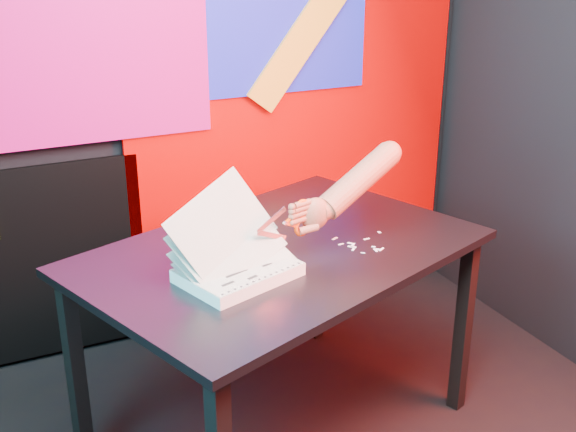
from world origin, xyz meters
TOP-DOWN VIEW (x-y plane):
  - room at (0.00, 0.00)m, footprint 3.01×3.01m
  - backdrop at (0.06, 1.46)m, footprint 2.88×0.05m
  - work_table at (0.16, 0.58)m, footprint 1.53×1.27m
  - printout_stack at (-0.05, 0.44)m, footprint 0.42×0.34m
  - scissors at (0.19, 0.50)m, footprint 0.21×0.07m
  - hand_forearm at (0.42, 0.56)m, footprint 0.48×0.18m
  - paper_clippings at (0.42, 0.50)m, footprint 0.19×0.17m

SIDE VIEW (x-z plane):
  - work_table at x=0.16m, z-range 0.29..1.04m
  - paper_clippings at x=0.42m, z-range 0.75..0.75m
  - printout_stack at x=-0.05m, z-range 0.62..0.94m
  - scissors at x=0.19m, z-range 0.82..0.95m
  - hand_forearm at x=0.42m, z-range 0.83..1.06m
  - backdrop at x=0.06m, z-range -0.08..2.00m
  - room at x=0.00m, z-range 0.00..2.71m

